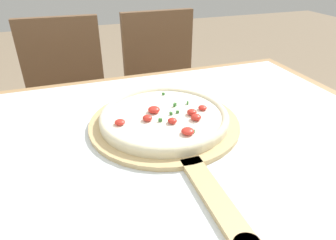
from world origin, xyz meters
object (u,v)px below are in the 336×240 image
at_px(pizza_peel, 167,127).
at_px(chair_left, 68,99).
at_px(chair_right, 164,86).
at_px(pizza, 164,116).

distance_m(pizza_peel, chair_left, 0.86).
xyz_separation_m(pizza_peel, chair_right, (0.25, 0.79, -0.24)).
bearing_deg(pizza, chair_right, 71.94).
height_order(chair_left, chair_right, same).
bearing_deg(chair_left, pizza, -69.29).
bearing_deg(chair_right, chair_left, 179.67).
distance_m(chair_left, chair_right, 0.50).
height_order(pizza, chair_right, chair_right).
xyz_separation_m(pizza, chair_right, (0.25, 0.77, -0.26)).
bearing_deg(chair_right, pizza_peel, -107.90).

